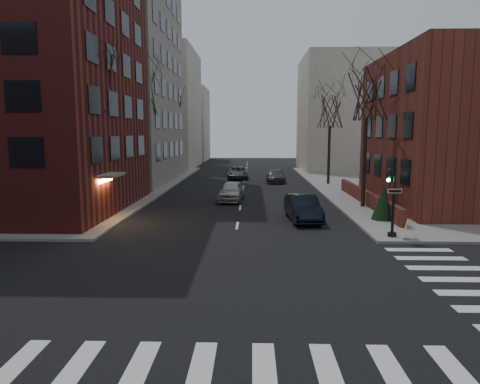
{
  "coord_description": "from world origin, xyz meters",
  "views": [
    {
      "loc": [
        0.85,
        -12.47,
        5.39
      ],
      "look_at": [
        0.16,
        11.92,
        2.0
      ],
      "focal_mm": 32.0,
      "sensor_mm": 36.0,
      "label": 1
    }
  ],
  "objects_px": {
    "streetlamp_near": "(140,147)",
    "sandwich_board": "(409,229)",
    "streetlamp_far": "(181,142)",
    "car_lane_gray": "(276,176)",
    "traffic_signal": "(392,202)",
    "tree_left_b": "(144,93)",
    "tree_right_a": "(367,94)",
    "car_lane_silver": "(231,191)",
    "parked_sedan": "(303,208)",
    "evergreen_shrub": "(383,202)",
    "tree_left_a": "(94,82)",
    "tree_right_b": "(330,111)",
    "car_lane_far": "(238,173)",
    "tree_left_c": "(173,111)"
  },
  "relations": [
    {
      "from": "parked_sedan",
      "to": "car_lane_far",
      "type": "bearing_deg",
      "value": 96.81
    },
    {
      "from": "tree_right_a",
      "to": "car_lane_silver",
      "type": "distance_m",
      "value": 12.44
    },
    {
      "from": "sandwich_board",
      "to": "evergreen_shrub",
      "type": "xyz_separation_m",
      "value": [
        0.14,
        4.82,
        0.62
      ]
    },
    {
      "from": "streetlamp_far",
      "to": "sandwich_board",
      "type": "xyz_separation_m",
      "value": [
        16.87,
        -33.5,
        -3.6
      ]
    },
    {
      "from": "traffic_signal",
      "to": "tree_left_b",
      "type": "xyz_separation_m",
      "value": [
        -16.74,
        17.01,
        7.0
      ]
    },
    {
      "from": "tree_left_a",
      "to": "car_lane_far",
      "type": "relative_size",
      "value": 2.0
    },
    {
      "from": "car_lane_silver",
      "to": "sandwich_board",
      "type": "distance_m",
      "value": 15.83
    },
    {
      "from": "sandwich_board",
      "to": "parked_sedan",
      "type": "bearing_deg",
      "value": 148.73
    },
    {
      "from": "tree_left_c",
      "to": "streetlamp_near",
      "type": "distance_m",
      "value": 18.4
    },
    {
      "from": "streetlamp_far",
      "to": "car_lane_far",
      "type": "height_order",
      "value": "streetlamp_far"
    },
    {
      "from": "car_lane_gray",
      "to": "car_lane_far",
      "type": "xyz_separation_m",
      "value": [
        -4.26,
        3.43,
        0.01
      ]
    },
    {
      "from": "parked_sedan",
      "to": "evergreen_shrub",
      "type": "relative_size",
      "value": 2.18
    },
    {
      "from": "tree_right_b",
      "to": "sandwich_board",
      "type": "bearing_deg",
      "value": -90.32
    },
    {
      "from": "tree_right_a",
      "to": "tree_right_b",
      "type": "distance_m",
      "value": 14.01
    },
    {
      "from": "tree_right_b",
      "to": "sandwich_board",
      "type": "relative_size",
      "value": 9.51
    },
    {
      "from": "tree_left_a",
      "to": "evergreen_shrub",
      "type": "xyz_separation_m",
      "value": [
        17.61,
        -0.68,
        -7.22
      ]
    },
    {
      "from": "tree_right_a",
      "to": "evergreen_shrub",
      "type": "distance_m",
      "value": 8.24
    },
    {
      "from": "parked_sedan",
      "to": "evergreen_shrub",
      "type": "bearing_deg",
      "value": -7.43
    },
    {
      "from": "traffic_signal",
      "to": "car_lane_gray",
      "type": "height_order",
      "value": "traffic_signal"
    },
    {
      "from": "traffic_signal",
      "to": "streetlamp_near",
      "type": "relative_size",
      "value": 0.64
    },
    {
      "from": "parked_sedan",
      "to": "traffic_signal",
      "type": "bearing_deg",
      "value": -53.72
    },
    {
      "from": "streetlamp_near",
      "to": "car_lane_far",
      "type": "relative_size",
      "value": 1.22
    },
    {
      "from": "streetlamp_far",
      "to": "car_lane_far",
      "type": "relative_size",
      "value": 1.22
    },
    {
      "from": "tree_right_b",
      "to": "car_lane_far",
      "type": "height_order",
      "value": "tree_right_b"
    },
    {
      "from": "car_lane_far",
      "to": "parked_sedan",
      "type": "bearing_deg",
      "value": -79.6
    },
    {
      "from": "tree_left_c",
      "to": "tree_left_a",
      "type": "bearing_deg",
      "value": -90.0
    },
    {
      "from": "tree_right_a",
      "to": "parked_sedan",
      "type": "xyz_separation_m",
      "value": [
        -4.8,
        -4.43,
        -7.23
      ]
    },
    {
      "from": "tree_left_b",
      "to": "parked_sedan",
      "type": "height_order",
      "value": "tree_left_b"
    },
    {
      "from": "tree_left_a",
      "to": "traffic_signal",
      "type": "bearing_deg",
      "value": -16.65
    },
    {
      "from": "car_lane_silver",
      "to": "car_lane_far",
      "type": "height_order",
      "value": "car_lane_silver"
    },
    {
      "from": "tree_left_b",
      "to": "tree_right_b",
      "type": "distance_m",
      "value": 18.64
    },
    {
      "from": "tree_left_c",
      "to": "evergreen_shrub",
      "type": "height_order",
      "value": "tree_left_c"
    },
    {
      "from": "traffic_signal",
      "to": "streetlamp_far",
      "type": "distance_m",
      "value": 36.81
    },
    {
      "from": "streetlamp_near",
      "to": "car_lane_gray",
      "type": "xyz_separation_m",
      "value": [
        11.66,
        12.32,
        -3.53
      ]
    },
    {
      "from": "parked_sedan",
      "to": "car_lane_gray",
      "type": "height_order",
      "value": "parked_sedan"
    },
    {
      "from": "car_lane_silver",
      "to": "car_lane_gray",
      "type": "xyz_separation_m",
      "value": [
        4.26,
        13.13,
        -0.08
      ]
    },
    {
      "from": "tree_left_b",
      "to": "tree_right_a",
      "type": "relative_size",
      "value": 1.11
    },
    {
      "from": "tree_left_b",
      "to": "car_lane_far",
      "type": "relative_size",
      "value": 2.11
    },
    {
      "from": "tree_right_b",
      "to": "car_lane_far",
      "type": "xyz_separation_m",
      "value": [
        -9.6,
        5.75,
        -6.87
      ]
    },
    {
      "from": "traffic_signal",
      "to": "tree_left_c",
      "type": "xyz_separation_m",
      "value": [
        -16.74,
        31.01,
        6.12
      ]
    },
    {
      "from": "tree_left_a",
      "to": "tree_left_b",
      "type": "relative_size",
      "value": 0.95
    },
    {
      "from": "parked_sedan",
      "to": "car_lane_gray",
      "type": "xyz_separation_m",
      "value": [
        -0.54,
        20.74,
        -0.09
      ]
    },
    {
      "from": "traffic_signal",
      "to": "tree_left_b",
      "type": "relative_size",
      "value": 0.37
    },
    {
      "from": "tree_right_b",
      "to": "sandwich_board",
      "type": "distance_m",
      "value": 24.51
    },
    {
      "from": "streetlamp_near",
      "to": "sandwich_board",
      "type": "relative_size",
      "value": 6.51
    },
    {
      "from": "car_lane_silver",
      "to": "evergreen_shrub",
      "type": "distance_m",
      "value": 12.42
    },
    {
      "from": "tree_left_b",
      "to": "streetlamp_far",
      "type": "bearing_deg",
      "value": 87.85
    },
    {
      "from": "streetlamp_far",
      "to": "car_lane_gray",
      "type": "relative_size",
      "value": 1.3
    },
    {
      "from": "traffic_signal",
      "to": "streetlamp_far",
      "type": "height_order",
      "value": "streetlamp_far"
    },
    {
      "from": "tree_right_a",
      "to": "streetlamp_far",
      "type": "bearing_deg",
      "value": 125.31
    }
  ]
}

